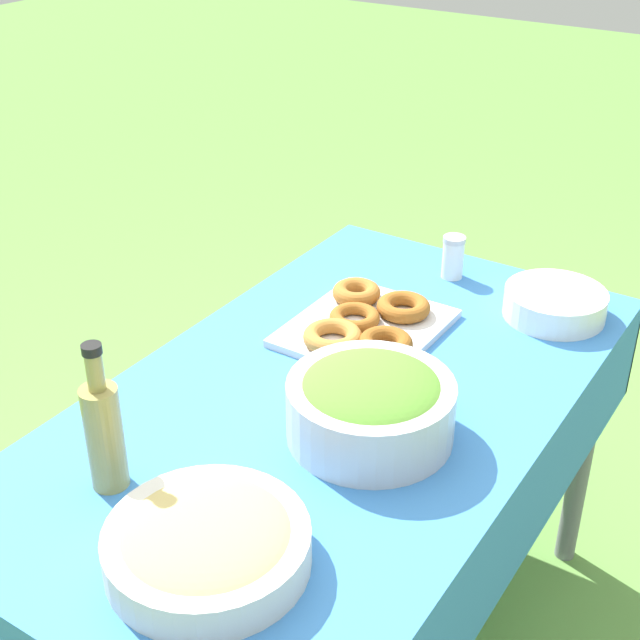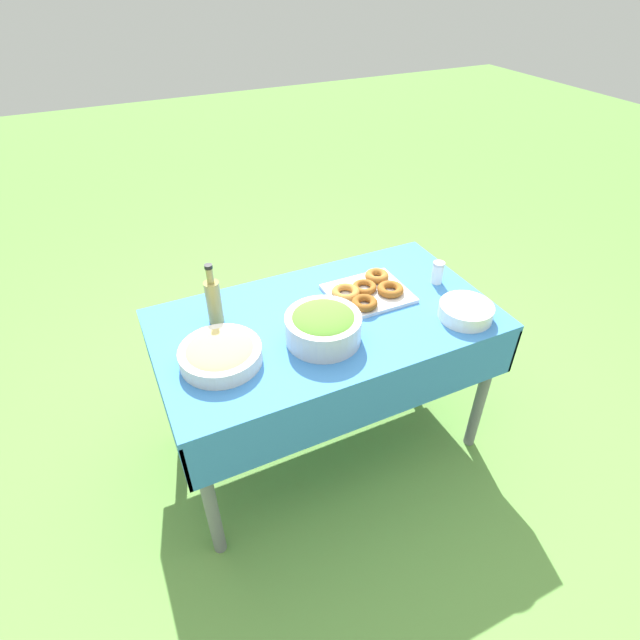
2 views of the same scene
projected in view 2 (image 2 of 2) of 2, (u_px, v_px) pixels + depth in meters
ground_plane at (325, 438)px, 2.45m from camera, size 14.00×14.00×0.00m
picnic_table at (326, 338)px, 2.07m from camera, size 1.37×0.76×0.74m
salad_bowl at (323, 325)px, 1.86m from camera, size 0.29×0.29×0.13m
pasta_bowl at (220, 354)px, 1.78m from camera, size 0.30×0.30×0.08m
donut_platter at (368, 291)px, 2.12m from camera, size 0.35×0.30×0.05m
plate_stack at (466, 311)px, 1.99m from camera, size 0.21×0.21×0.06m
olive_oil_bottle at (214, 300)px, 1.93m from camera, size 0.06×0.06×0.26m
salt_shaker at (438, 272)px, 2.18m from camera, size 0.05×0.05×0.10m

